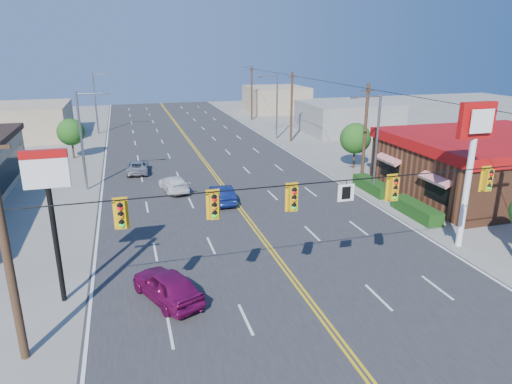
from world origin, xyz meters
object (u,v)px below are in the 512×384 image
object	(u,v)px
car_blue	(222,195)
car_silver	(138,167)
kfc_pylon	(473,146)
pizza_hut_sign	(49,195)
signal_span	(317,208)
car_magenta	(167,286)
kfc	(488,165)
car_white	(174,184)

from	to	relation	value
car_blue	car_silver	world-z (taller)	car_blue
car_blue	car_silver	xyz separation A→B (m)	(-5.82, 10.45, -0.07)
kfc_pylon	car_silver	size ratio (longest dim) A/B	2.03
pizza_hut_sign	car_silver	bearing A→B (deg)	79.01
signal_span	car_magenta	xyz separation A→B (m)	(-6.20, 2.59, -4.14)
kfc	car_white	size ratio (longest dim) A/B	3.85
signal_span	kfc	bearing A→B (deg)	30.94
kfc	car_magenta	xyz separation A→B (m)	(-26.22, -9.41, -1.63)
pizza_hut_sign	kfc_pylon	bearing A→B (deg)	0.00
signal_span	kfc	distance (m)	23.47
kfc	car_magenta	distance (m)	27.90
pizza_hut_sign	car_blue	size ratio (longest dim) A/B	1.72
car_white	car_magenta	bearing A→B (deg)	72.25
kfc_pylon	car_silver	xyz separation A→B (m)	(-17.74, 21.94, -5.46)
car_white	kfc_pylon	bearing A→B (deg)	124.28
car_blue	car_white	size ratio (longest dim) A/B	0.94
kfc_pylon	car_white	bearing A→B (deg)	134.57
car_magenta	signal_span	bearing A→B (deg)	133.33
signal_span	car_magenta	size ratio (longest dim) A/B	5.55
car_magenta	car_blue	world-z (taller)	car_magenta
pizza_hut_sign	car_white	xyz separation A→B (m)	(6.88, 15.35, -4.57)
signal_span	car_silver	xyz separation A→B (m)	(-6.62, 25.94, -4.30)
car_white	car_silver	distance (m)	7.09
car_magenta	kfc	bearing A→B (deg)	175.75
car_silver	kfc_pylon	bearing A→B (deg)	132.95
pizza_hut_sign	car_white	bearing A→B (deg)	65.87
car_white	car_silver	size ratio (longest dim) A/B	1.01
car_magenta	car_white	world-z (taller)	car_magenta
kfc	car_magenta	world-z (taller)	kfc
kfc_pylon	car_magenta	xyz separation A→B (m)	(-17.32, -1.41, -5.30)
signal_span	pizza_hut_sign	bearing A→B (deg)	159.81
car_white	car_silver	bearing A→B (deg)	-78.61
signal_span	car_white	world-z (taller)	signal_span
car_magenta	car_white	xyz separation A→B (m)	(2.19, 16.76, -0.13)
car_magenta	kfc_pylon	bearing A→B (deg)	160.66
car_silver	kfc	bearing A→B (deg)	156.37
car_white	pizza_hut_sign	bearing A→B (deg)	55.58
kfc_pylon	pizza_hut_sign	size ratio (longest dim) A/B	1.24
car_magenta	car_white	bearing A→B (deg)	-121.45
signal_span	kfc_pylon	size ratio (longest dim) A/B	2.86
kfc_pylon	kfc	bearing A→B (deg)	41.95
kfc	pizza_hut_sign	distance (m)	32.04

